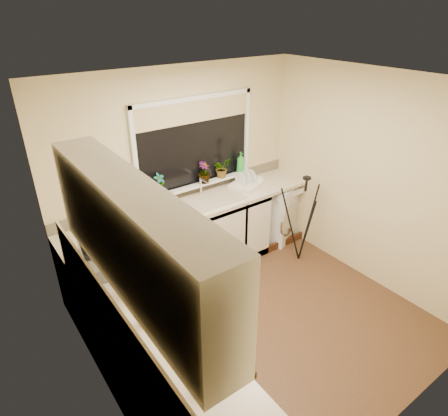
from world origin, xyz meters
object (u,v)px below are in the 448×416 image
Objects in this scene: kettle at (136,279)px; tripod at (302,220)px; washing_machine at (274,210)px; cup_back at (259,181)px; glass_jug at (204,366)px; cup_left at (203,378)px; plant_a at (160,184)px; dish_rack at (247,185)px; steel_jar at (145,318)px; soap_bottle_green at (241,163)px; laptop at (144,220)px; microwave at (102,255)px; soap_bottle_clear at (243,164)px; plant_c at (204,172)px; plant_d at (222,168)px.

kettle is 0.20× the size of tripod.
kettle reaches higher than washing_machine.
glass_jug is at bearing -137.30° from cup_back.
cup_back and cup_left have the same top height.
dish_rack is at bearing -8.10° from plant_a.
cup_back is 1.18× the size of cup_left.
tripod reaches higher than glass_jug.
cup_back is at bearing -35.16° from dish_rack.
soap_bottle_green is at bearing 36.57° from steel_jar.
plant_a reaches higher than cup_back.
soap_bottle_green reaches higher than kettle.
soap_bottle_green is at bearing 63.38° from dish_rack.
soap_bottle_green reaches higher than cup_left.
glass_jug is 1.10× the size of cup_back.
tripod is at bearing 9.66° from kettle.
steel_jar is (-2.52, -0.78, 0.36)m from tripod.
kettle reaches higher than laptop.
microwave reaches higher than cup_back.
plant_a is at bearing 179.39° from soap_bottle_green.
cup_left is at bearing -162.23° from washing_machine.
microwave is 1.83× the size of plant_a.
laptop reaches higher than cup_back.
glass_jug is (-2.55, -2.08, 0.55)m from washing_machine.
tripod is 10.65× the size of cup_left.
soap_bottle_clear is at bearing 46.95° from glass_jug.
plant_c reaches higher than kettle.
laptop is at bearing 161.36° from washing_machine.
tripod is 1.38m from plant_c.
dish_rack is at bearing 34.07° from steel_jar.
tripod reaches higher than dish_rack.
soap_bottle_clear is at bearing 101.34° from tripod.
washing_machine is 5.80× the size of glass_jug.
washing_machine is 3.03× the size of soap_bottle_green.
soap_bottle_green reaches higher than dish_rack.
cup_left reaches higher than washing_machine.
steel_jar is 0.89× the size of cup_left.
tripod is 1.84m from plant_a.
dish_rack is 2.93m from glass_jug.
kettle is 2.11× the size of cup_left.
soap_bottle_green is 0.09m from soap_bottle_clear.
cup_left is (-2.27, -2.10, 0.00)m from cup_back.
kettle is 1.79× the size of cup_back.
kettle is 1.07m from cup_left.
dish_rack is at bearing 111.89° from tripod.
soap_bottle_clear is (-0.29, 0.86, 0.55)m from tripod.
plant_a reaches higher than kettle.
steel_jar is 2.78m from soap_bottle_clear.
plant_d is 0.55m from cup_back.
glass_jug is at bearing -155.84° from dish_rack.
cup_back is at bearing -26.58° from plant_d.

